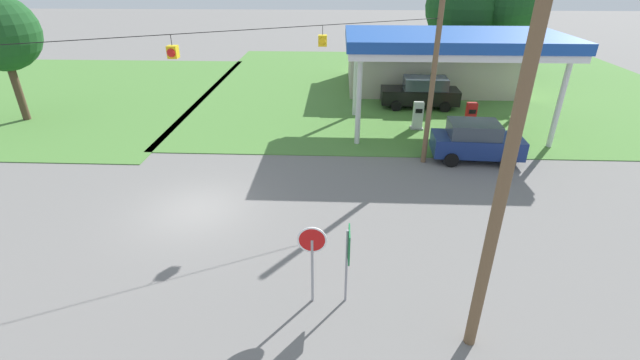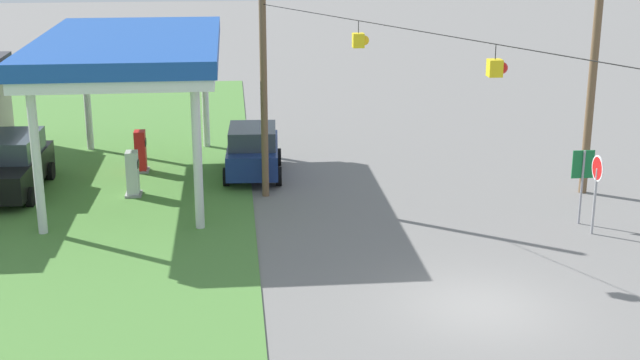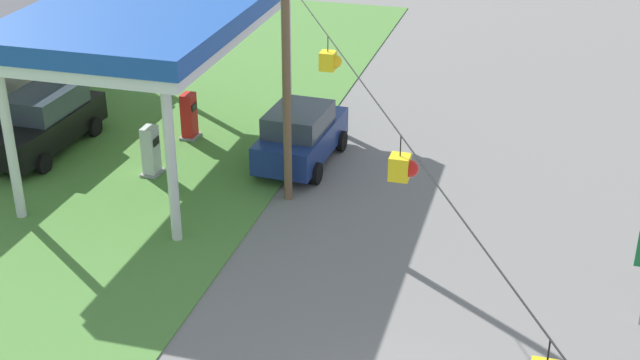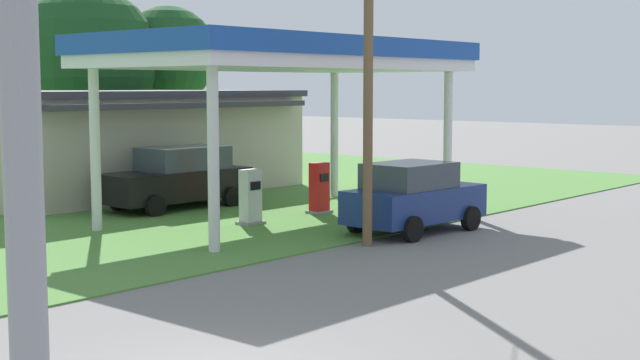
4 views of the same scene
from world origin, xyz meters
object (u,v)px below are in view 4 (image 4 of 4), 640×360
(car_at_pumps_rear, at_px, (178,178))
(tree_far_back, at_px, (168,55))
(car_at_pumps_front, at_px, (413,197))
(tree_behind_station, at_px, (87,59))
(fuel_pump_near, at_px, (250,199))
(stop_sign_overhead, at_px, (29,45))
(gas_station_store, at_px, (115,141))
(gas_station_canopy, at_px, (286,56))
(fuel_pump_far, at_px, (319,190))

(car_at_pumps_rear, relative_size, tree_far_back, 0.65)
(car_at_pumps_front, bearing_deg, tree_behind_station, 81.77)
(fuel_pump_near, xyz_separation_m, car_at_pumps_rear, (0.86, 4.22, 0.26))
(stop_sign_overhead, bearing_deg, tree_behind_station, 55.47)
(car_at_pumps_front, xyz_separation_m, tree_behind_station, (4.21, 21.42, 4.24))
(fuel_pump_near, xyz_separation_m, tree_far_back, (9.90, 15.73, 4.69))
(gas_station_store, relative_size, tree_far_back, 1.63)
(gas_station_canopy, height_order, fuel_pump_near, gas_station_canopy)
(gas_station_canopy, xyz_separation_m, gas_station_store, (0.97, 9.87, -2.93))
(fuel_pump_near, height_order, fuel_pump_far, same)
(car_at_pumps_front, distance_m, tree_far_back, 21.88)
(car_at_pumps_rear, relative_size, tree_behind_station, 0.59)
(stop_sign_overhead, distance_m, tree_behind_station, 38.51)
(car_at_pumps_front, height_order, car_at_pumps_rear, car_at_pumps_rear)
(stop_sign_overhead, height_order, tree_far_back, tree_far_back)
(fuel_pump_far, height_order, stop_sign_overhead, stop_sign_overhead)
(fuel_pump_near, bearing_deg, gas_station_canopy, 0.06)
(gas_station_canopy, xyz_separation_m, fuel_pump_near, (-1.50, -0.00, -4.09))
(fuel_pump_far, bearing_deg, gas_station_store, 93.06)
(car_at_pumps_front, height_order, stop_sign_overhead, stop_sign_overhead)
(stop_sign_overhead, xyz_separation_m, tree_far_back, (25.42, 30.24, 1.28))
(fuel_pump_far, relative_size, car_at_pumps_rear, 0.32)
(gas_station_store, distance_m, car_at_pumps_front, 14.12)
(fuel_pump_far, xyz_separation_m, car_at_pumps_rear, (-2.14, 4.22, 0.26))
(fuel_pump_far, height_order, car_at_pumps_rear, car_at_pumps_rear)
(gas_station_store, relative_size, car_at_pumps_front, 2.97)
(gas_station_canopy, distance_m, car_at_pumps_front, 5.76)
(gas_station_canopy, distance_m, tree_behind_station, 17.87)
(fuel_pump_near, xyz_separation_m, car_at_pumps_front, (2.10, -4.22, 0.22))
(fuel_pump_near, distance_m, stop_sign_overhead, 21.52)
(car_at_pumps_front, height_order, tree_far_back, tree_far_back)
(gas_station_store, bearing_deg, fuel_pump_far, -86.94)
(gas_station_store, bearing_deg, stop_sign_overhead, -126.41)
(gas_station_canopy, bearing_deg, car_at_pumps_front, -81.93)
(gas_station_canopy, xyz_separation_m, car_at_pumps_rear, (-0.64, 4.22, -3.83))
(gas_station_canopy, xyz_separation_m, tree_far_back, (8.40, 15.73, 0.60))
(fuel_pump_near, height_order, tree_far_back, tree_far_back)
(fuel_pump_near, relative_size, car_at_pumps_rear, 0.32)
(car_at_pumps_rear, distance_m, tree_far_back, 15.29)
(tree_behind_station, bearing_deg, fuel_pump_near, -110.13)
(fuel_pump_near, bearing_deg, tree_far_back, 57.82)
(car_at_pumps_front, relative_size, tree_far_back, 0.55)
(car_at_pumps_rear, distance_m, tree_behind_station, 14.69)
(fuel_pump_near, distance_m, fuel_pump_far, 2.99)
(gas_station_store, bearing_deg, tree_far_back, 38.26)
(tree_behind_station, distance_m, tree_far_back, 3.89)
(gas_station_store, height_order, fuel_pump_far, gas_station_store)
(fuel_pump_near, distance_m, tree_behind_station, 18.86)
(car_at_pumps_front, relative_size, stop_sign_overhead, 0.71)
(gas_station_store, height_order, fuel_pump_near, gas_station_store)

